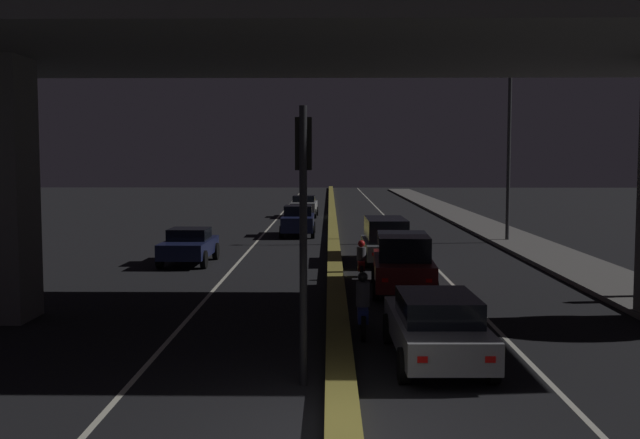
# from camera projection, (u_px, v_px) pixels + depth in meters

# --- Properties ---
(lane_line_left_inner) EXTENTS (0.12, 126.00, 0.00)m
(lane_line_left_inner) POSITION_uv_depth(u_px,v_px,m) (270.00, 227.00, 45.88)
(lane_line_left_inner) COLOR beige
(lane_line_left_inner) RESTS_ON ground_plane
(lane_line_right_inner) EXTENTS (0.12, 126.00, 0.00)m
(lane_line_right_inner) POSITION_uv_depth(u_px,v_px,m) (396.00, 227.00, 45.78)
(lane_line_right_inner) COLOR beige
(lane_line_right_inner) RESTS_ON ground_plane
(median_divider) EXTENTS (0.55, 126.00, 0.27)m
(median_divider) POSITION_uv_depth(u_px,v_px,m) (333.00, 225.00, 45.82)
(median_divider) COLOR olive
(median_divider) RESTS_ON ground_plane
(sidewalk_right) EXTENTS (2.85, 126.00, 0.16)m
(sidewalk_right) POSITION_uv_depth(u_px,v_px,m) (510.00, 238.00, 38.73)
(sidewalk_right) COLOR #5B5956
(sidewalk_right) RESTS_ON ground_plane
(elevated_overpass) EXTENTS (24.85, 10.00, 9.34)m
(elevated_overpass) POSITION_uv_depth(u_px,v_px,m) (338.00, 32.00, 18.60)
(elevated_overpass) COLOR #5B5956
(elevated_overpass) RESTS_ON ground_plane
(traffic_light_left_of_median) EXTENTS (0.30, 0.49, 5.07)m
(traffic_light_left_of_median) POSITION_uv_depth(u_px,v_px,m) (303.00, 196.00, 13.50)
(traffic_light_left_of_median) COLOR black
(traffic_light_left_of_median) RESTS_ON ground_plane
(street_lamp) EXTENTS (2.31, 0.32, 8.99)m
(street_lamp) POSITION_uv_depth(u_px,v_px,m) (503.00, 136.00, 36.73)
(street_lamp) COLOR #2D2D30
(street_lamp) RESTS_ON ground_plane
(car_silver_lead) EXTENTS (1.90, 4.61, 1.42)m
(car_silver_lead) POSITION_uv_depth(u_px,v_px,m) (436.00, 326.00, 15.14)
(car_silver_lead) COLOR gray
(car_silver_lead) RESTS_ON ground_plane
(car_dark_red_second) EXTENTS (2.08, 4.72, 1.79)m
(car_dark_red_second) POSITION_uv_depth(u_px,v_px,m) (403.00, 262.00, 23.33)
(car_dark_red_second) COLOR #591414
(car_dark_red_second) RESTS_ON ground_plane
(car_grey_third) EXTENTS (1.96, 4.51, 1.78)m
(car_grey_third) POSITION_uv_depth(u_px,v_px,m) (386.00, 239.00, 29.91)
(car_grey_third) COLOR #515459
(car_grey_third) RESTS_ON ground_plane
(car_dark_blue_lead_oncoming) EXTENTS (1.95, 4.00, 1.40)m
(car_dark_blue_lead_oncoming) POSITION_uv_depth(u_px,v_px,m) (189.00, 245.00, 29.54)
(car_dark_blue_lead_oncoming) COLOR #141938
(car_dark_blue_lead_oncoming) RESTS_ON ground_plane
(car_dark_blue_second_oncoming) EXTENTS (1.85, 4.24, 1.64)m
(car_dark_blue_second_oncoming) POSITION_uv_depth(u_px,v_px,m) (298.00, 221.00, 40.40)
(car_dark_blue_second_oncoming) COLOR #141938
(car_dark_blue_second_oncoming) RESTS_ON ground_plane
(car_silver_third_oncoming) EXTENTS (2.02, 4.11, 1.54)m
(car_silver_third_oncoming) POSITION_uv_depth(u_px,v_px,m) (304.00, 206.00, 53.76)
(car_silver_third_oncoming) COLOR gray
(car_silver_third_oncoming) RESTS_ON ground_plane
(motorcycle_blue_filtering_near) EXTENTS (0.32, 1.92, 1.49)m
(motorcycle_blue_filtering_near) POSITION_uv_depth(u_px,v_px,m) (363.00, 308.00, 17.54)
(motorcycle_blue_filtering_near) COLOR black
(motorcycle_blue_filtering_near) RESTS_ON ground_plane
(motorcycle_red_filtering_mid) EXTENTS (0.33, 1.72, 1.36)m
(motorcycle_red_filtering_mid) POSITION_uv_depth(u_px,v_px,m) (361.00, 263.00, 25.63)
(motorcycle_red_filtering_mid) COLOR black
(motorcycle_red_filtering_mid) RESTS_ON ground_plane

